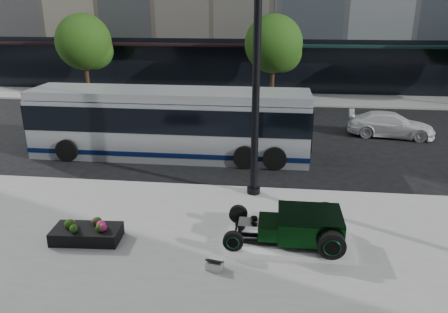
# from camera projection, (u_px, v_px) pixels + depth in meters

# --- Properties ---
(ground) EXTENTS (120.00, 120.00, 0.00)m
(ground) POSITION_uv_depth(u_px,v_px,m) (242.00, 170.00, 17.77)
(ground) COLOR black
(ground) RESTS_ON ground
(sidewalk_far) EXTENTS (70.00, 4.00, 0.12)m
(sidewalk_far) POSITION_uv_depth(u_px,v_px,m) (257.00, 98.00, 30.87)
(sidewalk_far) COLOR gray
(sidewalk_far) RESTS_ON ground
(street_trees) EXTENTS (29.80, 3.80, 5.70)m
(street_trees) POSITION_uv_depth(u_px,v_px,m) (276.00, 46.00, 28.65)
(street_trees) COLOR black
(street_trees) RESTS_ON sidewalk_far
(display_plinth) EXTENTS (3.40, 1.80, 0.15)m
(display_plinth) POSITION_uv_depth(u_px,v_px,m) (288.00, 241.00, 12.05)
(display_plinth) COLOR silver
(display_plinth) RESTS_ON sidewalk_near
(hot_rod) EXTENTS (3.22, 2.00, 0.81)m
(hot_rod) POSITION_uv_depth(u_px,v_px,m) (301.00, 225.00, 11.84)
(hot_rod) COLOR black
(hot_rod) RESTS_ON display_plinth
(info_plaque) EXTENTS (0.46, 0.38, 0.31)m
(info_plaque) POSITION_uv_depth(u_px,v_px,m) (214.00, 265.00, 10.86)
(info_plaque) COLOR silver
(info_plaque) RESTS_ON sidewalk_near
(lamppost) EXTENTS (0.46, 0.46, 8.29)m
(lamppost) POSITION_uv_depth(u_px,v_px,m) (256.00, 84.00, 14.02)
(lamppost) COLOR black
(lamppost) RESTS_ON sidewalk_near
(flower_planter) EXTENTS (1.92, 1.05, 0.61)m
(flower_planter) POSITION_uv_depth(u_px,v_px,m) (87.00, 233.00, 12.17)
(flower_planter) COLOR black
(flower_planter) RESTS_ON sidewalk_near
(transit_bus) EXTENTS (12.12, 2.88, 2.92)m
(transit_bus) POSITION_uv_depth(u_px,v_px,m) (170.00, 123.00, 19.01)
(transit_bus) COLOR #ADB1B7
(transit_bus) RESTS_ON ground
(white_sedan) EXTENTS (4.40, 2.31, 1.22)m
(white_sedan) POSITION_uv_depth(u_px,v_px,m) (391.00, 125.00, 22.05)
(white_sedan) COLOR white
(white_sedan) RESTS_ON ground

